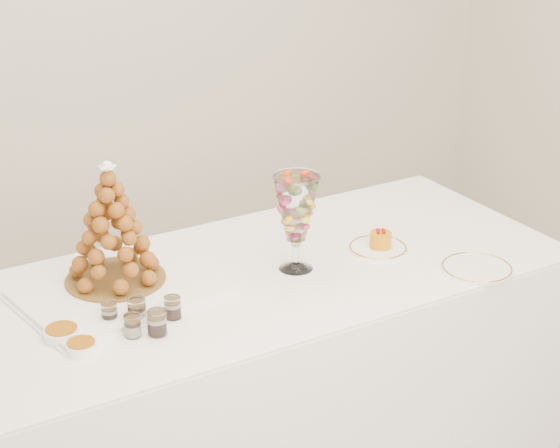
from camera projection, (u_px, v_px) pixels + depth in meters
buffet_table at (236, 391)px, 3.16m from camera, size 2.28×1.02×0.85m
lace_tray at (119, 292)px, 2.89m from camera, size 0.65×0.54×0.02m
macaron_vase at (296, 209)px, 2.98m from camera, size 0.15×0.15×0.32m
cake_plate at (378, 248)px, 3.19m from camera, size 0.20×0.20×0.01m
spare_plate at (477, 268)px, 3.05m from camera, size 0.24×0.24×0.01m
verrine_a at (109, 313)px, 2.72m from camera, size 0.06×0.06×0.06m
verrine_b at (137, 311)px, 2.72m from camera, size 0.06×0.06×0.07m
verrine_c at (173, 307)px, 2.74m from camera, size 0.05×0.05×0.07m
verrine_d at (133, 326)px, 2.65m from camera, size 0.06×0.06×0.07m
verrine_e at (157, 323)px, 2.65m from camera, size 0.07×0.07×0.07m
ramekin_back at (62, 334)px, 2.64m from camera, size 0.10×0.10×0.03m
ramekin_front at (81, 347)px, 2.58m from camera, size 0.09×0.09×0.03m
croquembouche at (111, 224)px, 2.87m from camera, size 0.32×0.32×0.39m
mousse_cake at (381, 239)px, 3.18m from camera, size 0.08×0.08×0.07m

